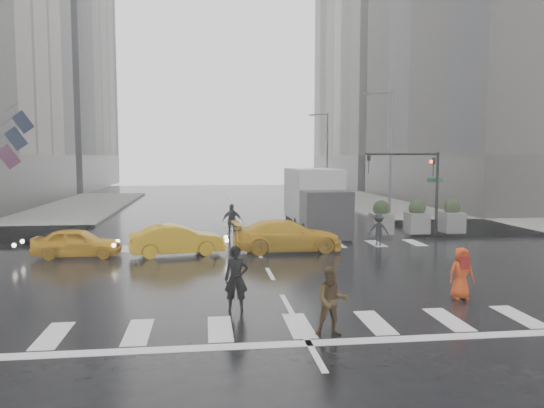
{
  "coord_description": "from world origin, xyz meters",
  "views": [
    {
      "loc": [
        -2.34,
        -18.94,
        4.3
      ],
      "look_at": [
        0.33,
        2.0,
        2.38
      ],
      "focal_mm": 35.0,
      "sensor_mm": 36.0,
      "label": 1
    }
  ],
  "objects": [
    {
      "name": "building_ne_far",
      "position": [
        29.0,
        56.0,
        16.27
      ],
      "size": [
        26.05,
        26.05,
        36.0
      ],
      "color": "#ABA495",
      "rests_on": "ground"
    },
    {
      "name": "planter_west",
      "position": [
        7.0,
        8.2,
        0.98
      ],
      "size": [
        1.1,
        1.1,
        1.8
      ],
      "color": "slate",
      "rests_on": "ground"
    },
    {
      "name": "pedestrian_brown",
      "position": [
        0.66,
        -6.8,
        0.84
      ],
      "size": [
        0.87,
        0.71,
        1.68
      ],
      "primitive_type": "imported",
      "rotation": [
        0.0,
        0.0,
        -0.09
      ],
      "color": "#463319",
      "rests_on": "ground"
    },
    {
      "name": "street_lamp_far",
      "position": [
        10.87,
        38.0,
        4.95
      ],
      "size": [
        2.15,
        0.22,
        9.0
      ],
      "color": "#59595B",
      "rests_on": "ground"
    },
    {
      "name": "planter_mid",
      "position": [
        9.0,
        8.2,
        0.98
      ],
      "size": [
        1.1,
        1.1,
        1.8
      ],
      "color": "slate",
      "rests_on": "ground"
    },
    {
      "name": "taxi_rear",
      "position": [
        1.33,
        4.42,
        0.72
      ],
      "size": [
        4.43,
        2.17,
        1.43
      ],
      "primitive_type": "imported",
      "rotation": [
        0.0,
        0.0,
        1.61
      ],
      "color": "#ECAA0C",
      "rests_on": "ground"
    },
    {
      "name": "planter_east",
      "position": [
        11.0,
        8.2,
        0.98
      ],
      "size": [
        1.1,
        1.1,
        1.8
      ],
      "color": "slate",
      "rests_on": "ground"
    },
    {
      "name": "flag_cluster",
      "position": [
        -15.08,
        18.5,
        5.64
      ],
      "size": [
        2.87,
        3.06,
        4.69
      ],
      "color": "#59595B",
      "rests_on": "ground"
    },
    {
      "name": "box_truck",
      "position": [
        3.79,
        9.74,
        1.91
      ],
      "size": [
        2.53,
        6.74,
        3.58
      ],
      "rotation": [
        0.0,
        0.0,
        0.01
      ],
      "color": "silver",
      "rests_on": "ground"
    },
    {
      "name": "traffic_signal_pole",
      "position": [
        9.01,
        8.01,
        3.22
      ],
      "size": [
        4.45,
        0.42,
        4.5
      ],
      "color": "black",
      "rests_on": "ground"
    },
    {
      "name": "pedestrian_far_a",
      "position": [
        -0.94,
        8.47,
        0.91
      ],
      "size": [
        1.09,
        0.7,
        1.82
      ],
      "primitive_type": "imported",
      "rotation": [
        0.0,
        0.0,
        3.19
      ],
      "color": "black",
      "rests_on": "ground"
    },
    {
      "name": "ground",
      "position": [
        0.0,
        0.0,
        0.0
      ],
      "size": [
        120.0,
        120.0,
        0.0
      ],
      "primitive_type": "plane",
      "color": "black",
      "rests_on": "ground"
    },
    {
      "name": "pedestrian_black",
      "position": [
        -1.5,
        -4.51,
        1.57
      ],
      "size": [
        1.03,
        1.05,
        2.43
      ],
      "rotation": [
        0.0,
        0.0,
        -0.07
      ],
      "color": "black",
      "rests_on": "ground"
    },
    {
      "name": "pedestrian_orange",
      "position": [
        5.29,
        -4.13,
        0.8
      ],
      "size": [
        0.78,
        0.52,
        1.57
      ],
      "rotation": [
        0.0,
        0.0,
        -0.03
      ],
      "color": "#DE420F",
      "rests_on": "ground"
    },
    {
      "name": "taxi_front",
      "position": [
        -7.74,
        4.2,
        0.63
      ],
      "size": [
        3.67,
        1.48,
        1.25
      ],
      "primitive_type": "imported",
      "rotation": [
        0.0,
        0.0,
        1.57
      ],
      "color": "#ECAA0C",
      "rests_on": "ground"
    },
    {
      "name": "sidewalk_ne",
      "position": [
        19.5,
        17.5,
        0.07
      ],
      "size": [
        35.0,
        35.0,
        0.15
      ],
      "primitive_type": "cube",
      "color": "slate",
      "rests_on": "ground"
    },
    {
      "name": "pedestrian_far_b",
      "position": [
        5.94,
        5.44,
        0.77
      ],
      "size": [
        1.09,
        0.75,
        1.54
      ],
      "primitive_type": "imported",
      "rotation": [
        0.0,
        0.0,
        2.93
      ],
      "color": "black",
      "rests_on": "ground"
    },
    {
      "name": "taxi_mid",
      "position": [
        -3.55,
        4.13,
        0.67
      ],
      "size": [
        4.23,
        2.11,
        1.33
      ],
      "primitive_type": "imported",
      "rotation": [
        0.0,
        0.0,
        1.75
      ],
      "color": "#ECAA0C",
      "rests_on": "ground"
    },
    {
      "name": "road_markings",
      "position": [
        0.0,
        0.0,
        0.01
      ],
      "size": [
        18.0,
        48.0,
        0.01
      ],
      "primitive_type": null,
      "color": "silver",
      "rests_on": "ground"
    },
    {
      "name": "street_lamp_near",
      "position": [
        10.87,
        18.0,
        4.95
      ],
      "size": [
        2.15,
        0.22,
        9.0
      ],
      "color": "#59595B",
      "rests_on": "ground"
    }
  ]
}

